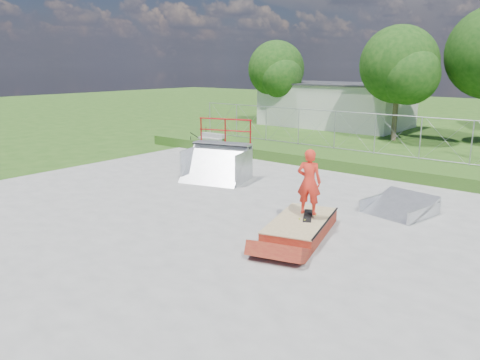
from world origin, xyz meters
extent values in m
plane|color=#295017|center=(0.00, 0.00, 0.00)|extent=(120.00, 120.00, 0.00)
cube|color=gray|center=(0.00, 0.00, 0.02)|extent=(20.00, 16.00, 0.04)
cube|color=#295017|center=(0.00, 9.50, 0.25)|extent=(24.00, 3.00, 0.50)
cube|color=maroon|center=(2.22, 0.73, 0.19)|extent=(2.02, 3.02, 0.39)
cube|color=tan|center=(2.22, 0.73, 0.40)|extent=(2.05, 3.05, 0.03)
cube|color=black|center=(2.29, 0.97, 0.46)|extent=(0.56, 0.81, 0.13)
imported|color=red|center=(2.29, 0.97, 1.33)|extent=(0.73, 0.59, 1.75)
cube|color=beige|center=(-8.00, 22.00, 1.50)|extent=(10.00, 6.00, 3.00)
cylinder|color=brown|center=(-2.00, 18.00, 1.22)|extent=(0.30, 0.30, 2.45)
sphere|color=#143D10|center=(-2.00, 18.00, 4.41)|extent=(4.48, 4.48, 4.48)
sphere|color=#143D10|center=(-1.16, 17.44, 3.85)|extent=(3.36, 3.36, 3.36)
cylinder|color=brown|center=(-12.00, 20.00, 1.14)|extent=(0.30, 0.30, 2.27)
sphere|color=#143D10|center=(-12.00, 20.00, 4.10)|extent=(4.16, 4.16, 4.16)
sphere|color=#143D10|center=(-11.22, 19.48, 3.58)|extent=(3.12, 3.12, 3.12)
camera|label=1|loc=(8.36, -9.41, 4.39)|focal=35.00mm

